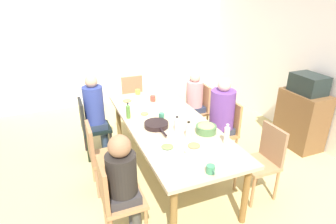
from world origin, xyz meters
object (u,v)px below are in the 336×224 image
Objects in this scene: chair_3 at (100,153)px; cup_3 at (138,92)px; person_4 at (95,110)px; chair_5 at (264,158)px; cup_0 at (211,169)px; cup_2 at (162,117)px; bottle_0 at (227,135)px; serving_pan at (156,125)px; bottle_3 at (128,111)px; dining_table at (168,127)px; bottle_1 at (188,130)px; chair_0 at (198,107)px; side_cabinet at (301,120)px; chair_2 at (225,128)px; bowl_0 at (206,128)px; chair_4 at (91,125)px; person_1 at (123,178)px; cup_1 at (153,99)px; person_0 at (194,99)px; chair_6 at (134,99)px; cup_4 at (183,147)px; microwave at (309,84)px; plate_1 at (127,101)px; chair_1 at (115,196)px; plate_3 at (167,148)px; person_2 at (221,113)px; plate_0 at (145,114)px; plate_2 at (194,146)px.

chair_3 reaches higher than cup_3.
person_4 is 1.39× the size of chair_5.
cup_0 is at bearing -71.46° from chair_5.
bottle_0 reaches higher than cup_2.
bottle_3 reaches higher than serving_pan.
bottle_1 is (0.44, 0.08, 0.16)m from dining_table.
chair_0 and side_cabinet have the same top height.
bowl_0 is (0.42, -0.57, 0.31)m from chair_2.
chair_0 and chair_4 have the same top height.
serving_pan is 0.47m from bottle_3.
person_1 reaches higher than cup_1.
person_0 is 1.67m from chair_5.
person_1 is at bearing -17.95° from chair_6.
cup_4 is (1.52, 0.68, 0.07)m from person_4.
microwave is at bearing 0.00° from side_cabinet.
cup_3 is 0.53× the size of bottle_3.
bottle_0 is at bearing 13.47° from cup_3.
bottle_0 is at bearing 84.97° from cup_4.
chair_0 is at bearing 162.66° from bottle_0.
serving_pan is 1.23m from cup_3.
chair_2 is 1.85m from chair_6.
chair_0 is at bearing 155.53° from bowl_0.
chair_4 is 1.00× the size of chair_5.
chair_5 is at bearing 34.90° from plate_1.
cup_2 is at bearing -96.65° from chair_2.
chair_2 is at bearing 115.09° from chair_1.
chair_6 is at bearing 180.00° from dining_table.
chair_0 is 7.61× the size of cup_0.
dining_table is 12.52× the size of bottle_1.
chair_2 is 0.99m from cup_2.
serving_pan is (1.69, -0.18, 0.28)m from chair_6.
chair_5 is at bearing 54.12° from serving_pan.
chair_3 is at bearing -91.79° from side_cabinet.
cup_0 reaches higher than plate_3.
cup_4 reaches higher than cup_3.
bowl_0 is at bearing -20.84° from person_0.
chair_5 is at bearing 64.91° from chair_3.
cup_3 is (-1.17, 0.83, 0.29)m from chair_3.
bowl_0 is at bearing 25.71° from plate_1.
chair_1 is at bearing -3.13° from person_4.
person_1 is at bearing -85.26° from bottle_0.
plate_0 is (-0.33, -1.01, 0.02)m from person_2.
cup_1 is at bearing 18.18° from cup_3.
microwave reaches higher than bottle_0.
person_1 reaches higher than cup_0.
cup_0 is 2.50m from microwave.
chair_6 is 3.53× the size of plate_2.
chair_1 is at bearing -21.37° from bottle_3.
person_1 reaches higher than plate_1.
chair_6 is 0.55m from cup_3.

